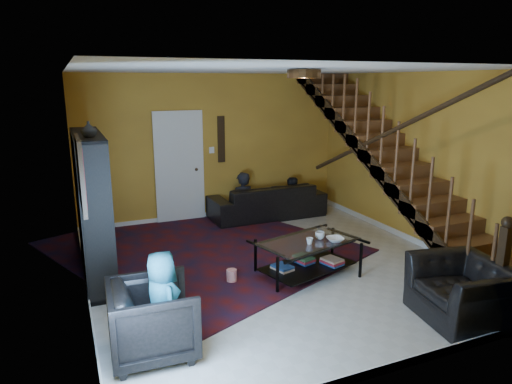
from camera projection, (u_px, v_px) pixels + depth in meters
floor at (273, 265)px, 6.76m from camera, size 5.50×5.50×0.00m
room at (165, 245)px, 7.43m from camera, size 5.50×5.50×5.50m
staircase at (395, 162)px, 7.23m from camera, size 0.95×5.02×3.18m
bookshelf at (94, 210)px, 6.15m from camera, size 0.35×1.80×2.00m
door at (180, 169)px, 8.68m from camera, size 0.82×0.05×2.05m
framed_picture at (81, 174)px, 4.56m from camera, size 0.04×0.74×0.74m
wall_hanging at (221, 139)px, 8.88m from camera, size 0.14×0.03×0.90m
ceiling_fixture at (304, 74)px, 5.39m from camera, size 0.40×0.40×0.10m
rug at (200, 247)px, 7.48m from camera, size 5.22×5.51×0.02m
sofa at (267, 201)px, 9.09m from camera, size 2.29×0.92×0.67m
armchair_left at (153, 319)px, 4.48m from camera, size 0.87×0.85×0.76m
armchair_right at (463, 291)px, 5.17m from camera, size 1.06×1.17×0.68m
person_adult_a at (242, 207)px, 8.96m from camera, size 0.54×0.38×1.39m
person_adult_b at (290, 206)px, 9.39m from camera, size 0.61×0.49×1.21m
person_child at (163, 303)px, 4.48m from camera, size 0.45×0.58×1.07m
coffee_table at (308, 255)px, 6.35m from camera, size 1.49×1.11×0.51m
cup_a at (320, 235)px, 6.36m from camera, size 0.14×0.14×0.10m
cup_b at (310, 241)px, 6.16m from camera, size 0.11×0.11×0.09m
bowl at (335, 239)px, 6.27m from camera, size 0.27×0.27×0.06m
vase at (89, 129)px, 5.43m from camera, size 0.18×0.18×0.19m
popcorn_bucket at (232, 275)px, 6.16m from camera, size 0.18×0.18×0.16m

